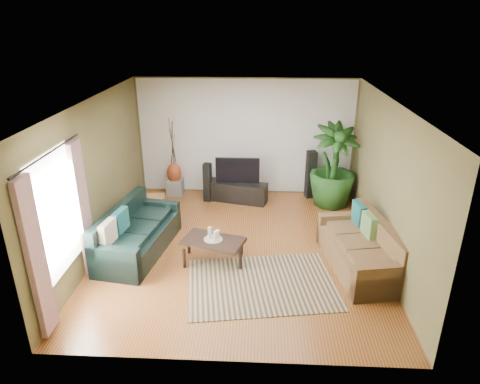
# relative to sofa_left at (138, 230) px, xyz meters

# --- Properties ---
(floor) EXTENTS (5.50, 5.50, 0.00)m
(floor) POSITION_rel_sofa_left_xyz_m (1.80, 0.18, -0.42)
(floor) COLOR #985127
(floor) RESTS_ON ground
(ceiling) EXTENTS (5.50, 5.50, 0.00)m
(ceiling) POSITION_rel_sofa_left_xyz_m (1.80, 0.18, 2.28)
(ceiling) COLOR white
(ceiling) RESTS_ON ground
(wall_back) EXTENTS (5.00, 0.00, 5.00)m
(wall_back) POSITION_rel_sofa_left_xyz_m (1.80, 2.93, 0.93)
(wall_back) COLOR brown
(wall_back) RESTS_ON ground
(wall_front) EXTENTS (5.00, 0.00, 5.00)m
(wall_front) POSITION_rel_sofa_left_xyz_m (1.80, -2.57, 0.93)
(wall_front) COLOR brown
(wall_front) RESTS_ON ground
(wall_left) EXTENTS (0.00, 5.50, 5.50)m
(wall_left) POSITION_rel_sofa_left_xyz_m (-0.70, 0.18, 0.92)
(wall_left) COLOR brown
(wall_left) RESTS_ON ground
(wall_right) EXTENTS (0.00, 5.50, 5.50)m
(wall_right) POSITION_rel_sofa_left_xyz_m (4.30, 0.18, 0.92)
(wall_right) COLOR brown
(wall_right) RESTS_ON ground
(backwall_panel) EXTENTS (4.90, 0.00, 4.90)m
(backwall_panel) POSITION_rel_sofa_left_xyz_m (1.80, 2.92, 0.93)
(backwall_panel) COLOR white
(backwall_panel) RESTS_ON ground
(window_pane) EXTENTS (0.00, 1.80, 1.80)m
(window_pane) POSITION_rel_sofa_left_xyz_m (-0.68, -1.42, 0.97)
(window_pane) COLOR white
(window_pane) RESTS_ON ground
(curtain_near) EXTENTS (0.08, 0.35, 2.20)m
(curtain_near) POSITION_rel_sofa_left_xyz_m (-0.63, -2.17, 0.72)
(curtain_near) COLOR gray
(curtain_near) RESTS_ON ground
(curtain_far) EXTENTS (0.08, 0.35, 2.20)m
(curtain_far) POSITION_rel_sofa_left_xyz_m (-0.63, -0.67, 0.72)
(curtain_far) COLOR gray
(curtain_far) RESTS_ON ground
(curtain_rod) EXTENTS (0.03, 1.90, 0.03)m
(curtain_rod) POSITION_rel_sofa_left_xyz_m (-0.63, -1.42, 1.87)
(curtain_rod) COLOR black
(curtain_rod) RESTS_ON ground
(sofa_left) EXTENTS (1.18, 2.14, 0.85)m
(sofa_left) POSITION_rel_sofa_left_xyz_m (0.00, 0.00, 0.00)
(sofa_left) COLOR black
(sofa_left) RESTS_ON floor
(sofa_right) EXTENTS (1.19, 2.06, 0.85)m
(sofa_right) POSITION_rel_sofa_left_xyz_m (3.84, -0.34, 0.00)
(sofa_right) COLOR brown
(sofa_right) RESTS_ON floor
(area_rug) EXTENTS (2.55, 1.99, 0.01)m
(area_rug) POSITION_rel_sofa_left_xyz_m (2.21, -0.91, -0.42)
(area_rug) COLOR tan
(area_rug) RESTS_ON floor
(coffee_table) EXTENTS (1.15, 0.85, 0.42)m
(coffee_table) POSITION_rel_sofa_left_xyz_m (1.37, -0.25, -0.21)
(coffee_table) COLOR black
(coffee_table) RESTS_ON floor
(candle_tray) EXTENTS (0.32, 0.32, 0.01)m
(candle_tray) POSITION_rel_sofa_left_xyz_m (1.37, -0.25, 0.00)
(candle_tray) COLOR #9B9A95
(candle_tray) RESTS_ON coffee_table
(candle_tall) EXTENTS (0.07, 0.07, 0.21)m
(candle_tall) POSITION_rel_sofa_left_xyz_m (1.31, -0.22, 0.11)
(candle_tall) COLOR beige
(candle_tall) RESTS_ON candle_tray
(candle_mid) EXTENTS (0.07, 0.07, 0.16)m
(candle_mid) POSITION_rel_sofa_left_xyz_m (1.41, -0.29, 0.09)
(candle_mid) COLOR #EBE6C7
(candle_mid) RESTS_ON candle_tray
(candle_short) EXTENTS (0.07, 0.07, 0.13)m
(candle_short) POSITION_rel_sofa_left_xyz_m (1.44, -0.19, 0.08)
(candle_short) COLOR beige
(candle_short) RESTS_ON candle_tray
(tv_stand) EXTENTS (1.40, 0.71, 0.45)m
(tv_stand) POSITION_rel_sofa_left_xyz_m (1.64, 2.35, -0.20)
(tv_stand) COLOR black
(tv_stand) RESTS_ON floor
(television) EXTENTS (0.99, 0.05, 0.58)m
(television) POSITION_rel_sofa_left_xyz_m (1.64, 2.37, 0.32)
(television) COLOR black
(television) RESTS_ON tv_stand
(speaker_left) EXTENTS (0.20, 0.21, 0.90)m
(speaker_left) POSITION_rel_sofa_left_xyz_m (0.96, 2.33, 0.02)
(speaker_left) COLOR black
(speaker_left) RESTS_ON floor
(speaker_right) EXTENTS (0.25, 0.26, 1.11)m
(speaker_right) POSITION_rel_sofa_left_xyz_m (3.32, 2.68, 0.13)
(speaker_right) COLOR black
(speaker_right) RESTS_ON floor
(potted_plant) EXTENTS (1.27, 1.27, 1.84)m
(potted_plant) POSITION_rel_sofa_left_xyz_m (3.75, 2.27, 0.49)
(potted_plant) COLOR #1B4617
(potted_plant) RESTS_ON floor
(plant_pot) EXTENTS (0.34, 0.34, 0.26)m
(plant_pot) POSITION_rel_sofa_left_xyz_m (3.75, 2.27, -0.29)
(plant_pot) COLOR black
(plant_pot) RESTS_ON floor
(pedestal) EXTENTS (0.37, 0.37, 0.37)m
(pedestal) POSITION_rel_sofa_left_xyz_m (0.14, 2.68, -0.24)
(pedestal) COLOR gray
(pedestal) RESTS_ON floor
(vase) EXTENTS (0.34, 0.34, 0.48)m
(vase) POSITION_rel_sofa_left_xyz_m (0.14, 2.68, 0.12)
(vase) COLOR #92381A
(vase) RESTS_ON pedestal
(side_table) EXTENTS (0.56, 0.56, 0.54)m
(side_table) POSITION_rel_sofa_left_xyz_m (-0.05, 1.20, -0.16)
(side_table) COLOR brown
(side_table) RESTS_ON floor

